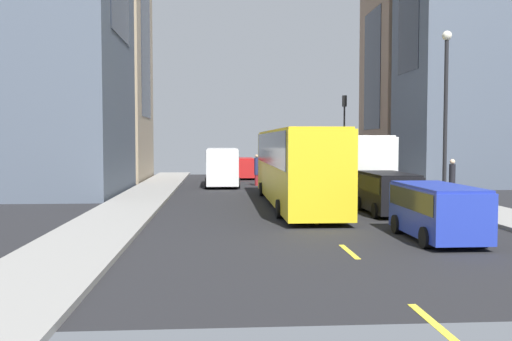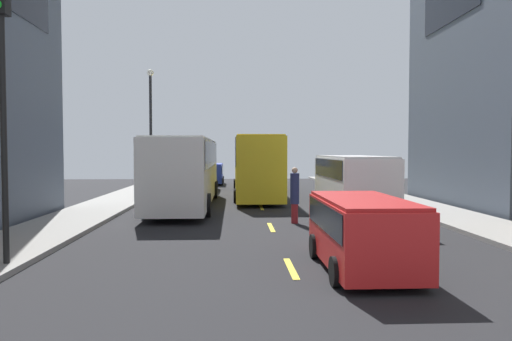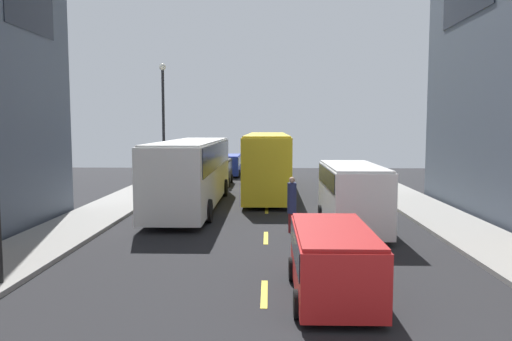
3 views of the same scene
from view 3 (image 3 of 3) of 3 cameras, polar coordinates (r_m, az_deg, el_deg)
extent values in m
plane|color=black|center=(27.05, 1.28, -3.51)|extent=(42.15, 42.15, 0.00)
cube|color=gray|center=(28.13, -14.56, -3.19)|extent=(2.82, 44.00, 0.15)
cube|color=gray|center=(28.07, 17.15, -3.27)|extent=(2.82, 44.00, 0.15)
cube|color=yellow|center=(12.43, 0.96, -14.02)|extent=(0.16, 2.00, 0.01)
cube|color=yellow|center=(18.20, 1.15, -7.79)|extent=(0.16, 2.00, 0.01)
cube|color=yellow|center=(24.08, 1.25, -4.58)|extent=(0.16, 2.00, 0.01)
cube|color=yellow|center=(30.01, 1.31, -2.64)|extent=(0.16, 2.00, 0.01)
cube|color=yellow|center=(35.97, 1.34, -1.33)|extent=(0.16, 2.00, 0.01)
cube|color=yellow|center=(41.93, 1.37, -0.40)|extent=(0.16, 2.00, 0.01)
cube|color=yellow|center=(47.91, 1.39, 0.30)|extent=(0.16, 2.00, 0.01)
cube|color=silver|center=(24.87, -7.34, -0.20)|extent=(2.55, 12.56, 3.00)
cube|color=black|center=(24.81, -7.36, 1.76)|extent=(2.60, 11.56, 1.20)
cube|color=beige|center=(24.78, -7.38, 3.35)|extent=(2.45, 12.06, 0.08)
cylinder|color=black|center=(29.02, -8.42, -1.98)|extent=(0.46, 1.00, 1.00)
cylinder|color=black|center=(28.71, -3.80, -2.01)|extent=(0.46, 1.00, 1.00)
cylinder|color=black|center=(21.48, -12.01, -4.56)|extent=(0.46, 1.00, 1.00)
cylinder|color=black|center=(21.05, -5.77, -4.66)|extent=(0.46, 1.00, 1.00)
cube|color=yellow|center=(30.58, 1.29, 1.00)|extent=(2.45, 14.54, 3.30)
cube|color=black|center=(30.53, 1.30, 2.61)|extent=(2.50, 13.37, 1.48)
cube|color=gold|center=(30.50, 1.30, 4.17)|extent=(2.35, 13.96, 0.08)
cylinder|color=black|center=(35.22, -0.51, -0.86)|extent=(0.44, 0.76, 0.76)
cylinder|color=black|center=(35.22, 3.15, -0.87)|extent=(0.44, 0.76, 0.76)
cylinder|color=black|center=(26.28, -1.21, -2.93)|extent=(0.44, 0.76, 0.76)
cylinder|color=black|center=(26.27, 3.71, -2.94)|extent=(0.44, 0.76, 0.76)
cube|color=white|center=(19.64, 11.05, -2.94)|extent=(2.05, 5.64, 2.30)
cube|color=black|center=(19.55, 11.09, -0.75)|extent=(2.09, 5.19, 0.69)
cube|color=silver|center=(19.51, 11.11, 0.52)|extent=(1.97, 5.41, 0.08)
cylinder|color=black|center=(21.38, 7.73, -4.91)|extent=(0.37, 0.72, 0.72)
cylinder|color=black|center=(21.66, 12.71, -4.86)|extent=(0.37, 0.72, 0.72)
cylinder|color=black|center=(17.97, 8.93, -6.86)|extent=(0.37, 0.72, 0.72)
cylinder|color=black|center=(18.31, 14.84, -6.75)|extent=(0.37, 0.72, 0.72)
cube|color=black|center=(34.33, -4.47, -0.13)|extent=(1.74, 4.04, 1.50)
cube|color=black|center=(34.29, -4.47, 0.51)|extent=(1.77, 3.71, 0.63)
cube|color=black|center=(34.26, -4.47, 1.19)|extent=(1.67, 3.88, 0.08)
cylinder|color=black|center=(35.71, -5.53, -0.91)|extent=(0.31, 0.62, 0.62)
cylinder|color=black|center=(35.55, -2.97, -0.92)|extent=(0.31, 0.62, 0.62)
cylinder|color=black|center=(33.25, -6.05, -1.37)|extent=(0.31, 0.62, 0.62)
cylinder|color=black|center=(33.07, -3.31, -1.38)|extent=(0.31, 0.62, 0.62)
cube|color=#2338AD|center=(40.34, -3.12, 0.65)|extent=(1.74, 4.19, 1.46)
cube|color=black|center=(40.31, -3.13, 1.18)|extent=(1.77, 3.86, 0.61)
cube|color=navy|center=(40.28, -3.13, 1.74)|extent=(1.67, 4.03, 0.08)
cylinder|color=black|center=(41.75, -4.07, -0.02)|extent=(0.31, 0.62, 0.62)
cylinder|color=black|center=(41.62, -1.88, -0.02)|extent=(0.31, 0.62, 0.62)
cylinder|color=black|center=(39.17, -4.44, -0.36)|extent=(0.31, 0.62, 0.62)
cylinder|color=black|center=(39.04, -2.10, -0.37)|extent=(0.31, 0.62, 0.62)
cube|color=red|center=(12.05, 8.87, -10.31)|extent=(1.81, 4.17, 1.43)
cube|color=black|center=(11.96, 8.89, -8.62)|extent=(1.84, 3.84, 0.60)
cube|color=#A91A1A|center=(11.87, 8.92, -6.79)|extent=(1.73, 4.00, 0.08)
cylinder|color=black|center=(13.37, 4.51, -11.26)|extent=(0.33, 0.62, 0.62)
cylinder|color=black|center=(13.56, 11.68, -11.12)|extent=(0.33, 0.62, 0.62)
cylinder|color=black|center=(10.92, 5.24, -15.10)|extent=(0.33, 0.62, 0.62)
cylinder|color=black|center=(11.15, 14.09, -14.81)|extent=(0.33, 0.62, 0.62)
cylinder|color=maroon|center=(19.10, 4.14, -6.05)|extent=(0.26, 0.26, 0.75)
cylinder|color=navy|center=(18.94, 4.16, -3.20)|extent=(0.35, 0.35, 1.17)
sphere|color=tan|center=(18.85, 4.18, -1.10)|extent=(0.23, 0.23, 0.23)
cylinder|color=navy|center=(32.26, -12.11, -1.18)|extent=(0.22, 0.22, 0.85)
cylinder|color=black|center=(32.17, -12.14, 0.43)|extent=(0.29, 0.29, 0.98)
sphere|color=beige|center=(32.13, -12.16, 1.52)|extent=(0.25, 0.25, 0.25)
cylinder|color=black|center=(32.72, -10.63, 4.79)|extent=(0.18, 0.18, 7.53)
sphere|color=silver|center=(32.93, -10.74, 11.67)|extent=(0.44, 0.44, 0.44)
camera|label=1|loc=(56.93, 5.08, 4.16)|focal=38.98mm
camera|label=2|loc=(2.10, -57.97, -36.38)|focal=33.23mm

